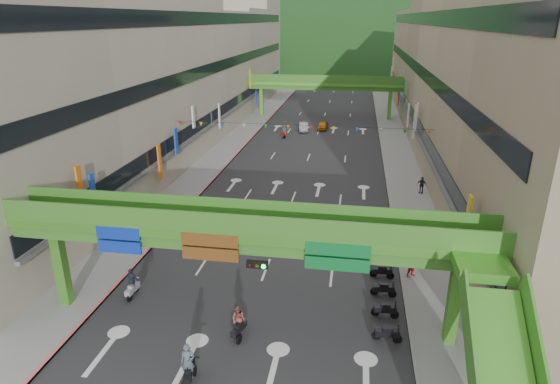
{
  "coord_description": "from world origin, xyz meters",
  "views": [
    {
      "loc": [
        5.51,
        -15.67,
        16.21
      ],
      "look_at": [
        0.0,
        18.0,
        3.5
      ],
      "focal_mm": 30.0,
      "sensor_mm": 36.0,
      "label": 1
    }
  ],
  "objects_px": {
    "car_silver": "(303,127)",
    "pedestrian_red": "(413,267)",
    "scooter_rider_mid": "(239,322)",
    "car_yellow": "(323,125)",
    "overpass_near": "(258,246)",
    "scooter_rider_near": "(188,365)"
  },
  "relations": [
    {
      "from": "car_yellow",
      "to": "car_silver",
      "type": "bearing_deg",
      "value": -147.0
    },
    {
      "from": "scooter_rider_mid",
      "to": "car_yellow",
      "type": "height_order",
      "value": "scooter_rider_mid"
    },
    {
      "from": "car_silver",
      "to": "pedestrian_red",
      "type": "xyz_separation_m",
      "value": [
        12.11,
        -41.84,
        0.23
      ]
    },
    {
      "from": "overpass_near",
      "to": "car_yellow",
      "type": "relative_size",
      "value": 7.58
    },
    {
      "from": "car_silver",
      "to": "pedestrian_red",
      "type": "relative_size",
      "value": 2.23
    },
    {
      "from": "scooter_rider_mid",
      "to": "car_yellow",
      "type": "xyz_separation_m",
      "value": [
        0.57,
        51.23,
        -0.35
      ]
    },
    {
      "from": "car_yellow",
      "to": "pedestrian_red",
      "type": "relative_size",
      "value": 2.14
    },
    {
      "from": "overpass_near",
      "to": "pedestrian_red",
      "type": "relative_size",
      "value": 16.22
    },
    {
      "from": "pedestrian_red",
      "to": "overpass_near",
      "type": "bearing_deg",
      "value": -173.32
    },
    {
      "from": "overpass_near",
      "to": "scooter_rider_near",
      "type": "relative_size",
      "value": 13.03
    },
    {
      "from": "scooter_rider_mid",
      "to": "car_silver",
      "type": "bearing_deg",
      "value": 92.59
    },
    {
      "from": "scooter_rider_mid",
      "to": "car_silver",
      "type": "relative_size",
      "value": 0.5
    },
    {
      "from": "overpass_near",
      "to": "pedestrian_red",
      "type": "distance_m",
      "value": 12.16
    },
    {
      "from": "overpass_near",
      "to": "scooter_rider_mid",
      "type": "distance_m",
      "value": 4.4
    },
    {
      "from": "overpass_near",
      "to": "scooter_rider_near",
      "type": "distance_m",
      "value": 6.56
    },
    {
      "from": "scooter_rider_near",
      "to": "scooter_rider_mid",
      "type": "relative_size",
      "value": 1.12
    },
    {
      "from": "pedestrian_red",
      "to": "car_silver",
      "type": "bearing_deg",
      "value": 74.17
    },
    {
      "from": "scooter_rider_mid",
      "to": "car_yellow",
      "type": "relative_size",
      "value": 0.52
    },
    {
      "from": "overpass_near",
      "to": "car_silver",
      "type": "height_order",
      "value": "overpass_near"
    },
    {
      "from": "car_silver",
      "to": "car_yellow",
      "type": "bearing_deg",
      "value": 22.02
    },
    {
      "from": "scooter_rider_near",
      "to": "scooter_rider_mid",
      "type": "bearing_deg",
      "value": 67.81
    },
    {
      "from": "scooter_rider_mid",
      "to": "pedestrian_red",
      "type": "bearing_deg",
      "value": 38.31
    }
  ]
}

